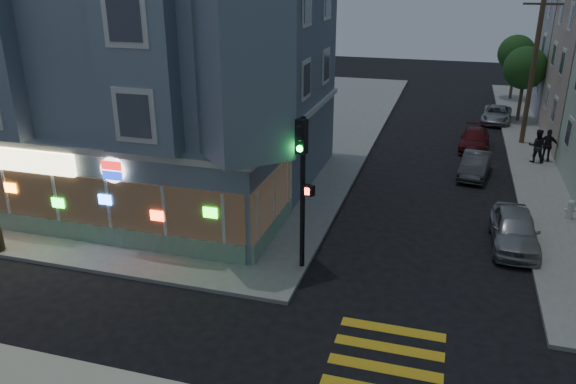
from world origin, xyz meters
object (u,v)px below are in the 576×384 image
at_px(traffic_signal, 302,170).
at_px(parked_car_b, 475,165).
at_px(pedestrian_b, 548,145).
at_px(street_tree_far, 516,53).
at_px(parked_car_c, 475,140).
at_px(fire_hydrant, 571,209).
at_px(street_tree_near, 525,68).
at_px(parked_car_a, 514,229).
at_px(pedestrian_a, 537,146).
at_px(utility_pole, 533,69).
at_px(parked_car_d, 497,115).

bearing_deg(traffic_signal, parked_car_b, 81.90).
relative_size(pedestrian_b, parked_car_b, 0.48).
xyz_separation_m(street_tree_far, parked_car_c, (-3.12, -15.84, -3.33)).
height_order(parked_car_b, fire_hydrant, parked_car_b).
bearing_deg(parked_car_c, street_tree_far, 82.42).
bearing_deg(traffic_signal, fire_hydrant, 55.04).
relative_size(street_tree_far, parked_car_c, 1.27).
relative_size(street_tree_near, parked_car_a, 1.22).
xyz_separation_m(street_tree_far, pedestrian_a, (0.18, -17.98, -2.83)).
relative_size(street_tree_near, street_tree_far, 1.00).
distance_m(pedestrian_a, traffic_signal, 18.57).
xyz_separation_m(utility_pole, parked_car_a, (-1.56, -15.27, -4.06)).
height_order(street_tree_near, pedestrian_b, street_tree_near).
bearing_deg(pedestrian_b, parked_car_c, -12.76).
xyz_separation_m(parked_car_c, traffic_signal, (-6.26, -17.79, 3.37)).
height_order(parked_car_c, traffic_signal, traffic_signal).
distance_m(parked_car_a, parked_car_d, 20.80).
bearing_deg(parked_car_c, pedestrian_a, -29.35).
height_order(street_tree_far, fire_hydrant, street_tree_far).
relative_size(street_tree_far, parked_car_a, 1.22).
relative_size(parked_car_c, traffic_signal, 0.74).
bearing_deg(parked_car_b, street_tree_far, 89.33).
distance_m(parked_car_a, traffic_signal, 9.35).
bearing_deg(pedestrian_b, fire_hydrant, 101.50).
bearing_deg(parked_car_a, pedestrian_b, 76.72).
xyz_separation_m(parked_car_a, parked_car_b, (-1.40, 8.23, -0.11)).
distance_m(street_tree_near, fire_hydrant, 18.32).
xyz_separation_m(street_tree_near, pedestrian_b, (0.80, -9.61, -2.85)).
distance_m(utility_pole, parked_car_b, 8.70).
relative_size(street_tree_near, traffic_signal, 0.94).
distance_m(parked_car_b, fire_hydrant, 6.35).
height_order(pedestrian_b, parked_car_a, pedestrian_b).
xyz_separation_m(pedestrian_b, parked_car_b, (-3.96, -3.43, -0.45)).
xyz_separation_m(traffic_signal, fire_hydrant, (10.18, 7.63, -3.36)).
distance_m(pedestrian_b, parked_car_b, 5.26).
distance_m(street_tree_far, fire_hydrant, 26.23).
distance_m(utility_pole, parked_car_d, 7.07).
height_order(parked_car_c, fire_hydrant, parked_car_c).
height_order(utility_pole, fire_hydrant, utility_pole).
relative_size(pedestrian_a, traffic_signal, 0.34).
height_order(parked_car_b, traffic_signal, traffic_signal).
relative_size(pedestrian_b, parked_car_c, 0.45).
bearing_deg(fire_hydrant, pedestrian_a, 94.42).
bearing_deg(parked_car_b, utility_pole, 75.06).
xyz_separation_m(street_tree_near, fire_hydrant, (0.80, -18.00, -3.32)).
distance_m(parked_car_b, traffic_signal, 14.43).
bearing_deg(street_tree_near, parked_car_d, -162.47).
bearing_deg(traffic_signal, street_tree_near, 88.08).
distance_m(parked_car_b, parked_car_c, 5.20).
bearing_deg(parked_car_c, parked_car_a, -80.69).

